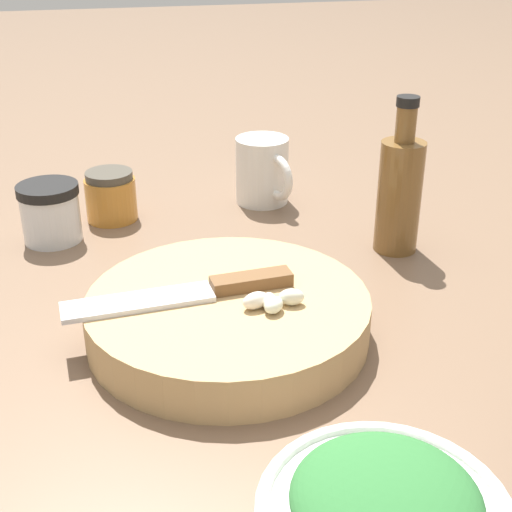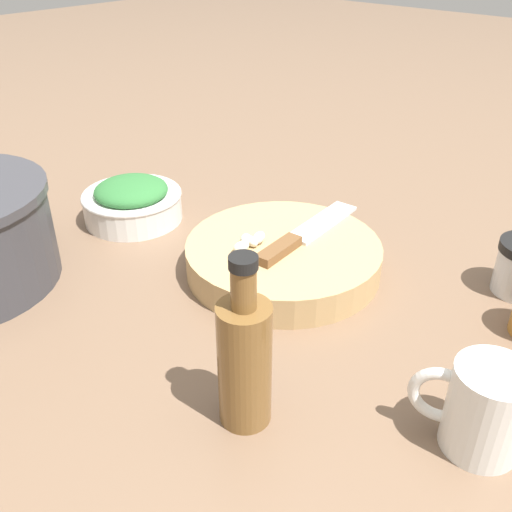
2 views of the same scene
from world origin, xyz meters
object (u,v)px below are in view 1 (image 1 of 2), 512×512
(chef_knife, at_px, (194,292))
(garlic_cloves, at_px, (273,301))
(honey_jar, at_px, (111,196))
(oil_bottle, at_px, (400,191))
(coffee_mug, at_px, (263,171))
(spice_jar, at_px, (50,212))
(cutting_board, at_px, (228,316))

(chef_knife, distance_m, garlic_cloves, 0.08)
(honey_jar, bearing_deg, oil_bottle, 62.17)
(honey_jar, bearing_deg, coffee_mug, 93.30)
(spice_jar, bearing_deg, cutting_board, 32.19)
(coffee_mug, relative_size, honey_jar, 1.60)
(spice_jar, height_order, honey_jar, spice_jar)
(garlic_cloves, bearing_deg, coffee_mug, 167.41)
(cutting_board, xyz_separation_m, coffee_mug, (-0.32, 0.11, 0.02))
(coffee_mug, xyz_separation_m, oil_bottle, (0.18, 0.12, 0.03))
(spice_jar, distance_m, honey_jar, 0.09)
(chef_knife, bearing_deg, oil_bottle, -66.98)
(oil_bottle, bearing_deg, spice_jar, -106.92)
(cutting_board, height_order, spice_jar, spice_jar)
(cutting_board, relative_size, honey_jar, 4.07)
(spice_jar, relative_size, honey_jar, 1.12)
(coffee_mug, bearing_deg, cutting_board, -19.51)
(chef_knife, relative_size, garlic_cloves, 3.40)
(spice_jar, bearing_deg, garlic_cloves, 34.53)
(cutting_board, bearing_deg, oil_bottle, 121.55)
(coffee_mug, bearing_deg, spice_jar, -77.62)
(garlic_cloves, bearing_deg, honey_jar, -159.63)
(garlic_cloves, distance_m, honey_jar, 0.36)
(cutting_board, relative_size, coffee_mug, 2.55)
(spice_jar, relative_size, oil_bottle, 0.40)
(cutting_board, xyz_separation_m, garlic_cloves, (0.03, 0.04, 0.03))
(cutting_board, bearing_deg, garlic_cloves, 50.38)
(garlic_cloves, relative_size, coffee_mug, 0.61)
(chef_knife, xyz_separation_m, honey_jar, (-0.30, -0.06, -0.01))
(garlic_cloves, relative_size, oil_bottle, 0.35)
(oil_bottle, bearing_deg, honey_jar, -117.83)
(spice_jar, bearing_deg, honey_jar, 123.78)
(coffee_mug, xyz_separation_m, honey_jar, (0.01, -0.21, -0.01))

